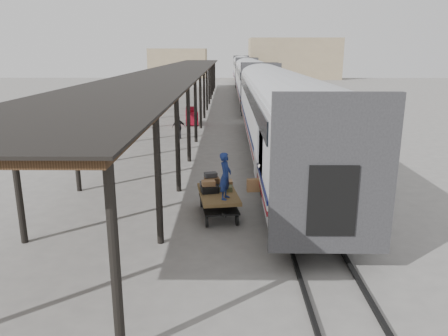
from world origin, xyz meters
TOP-DOWN VIEW (x-y plane):
  - ground at (0.00, 0.00)m, footprint 160.00×160.00m
  - train at (3.19, 33.79)m, footprint 3.45×76.01m
  - canopy at (-3.40, 24.00)m, footprint 4.90×64.30m
  - rails at (3.20, 34.00)m, footprint 1.54×150.00m
  - building_far at (14.00, 78.00)m, footprint 18.00×10.00m
  - building_left at (-10.00, 82.00)m, footprint 12.00×8.00m
  - baggage_cart at (0.33, 0.23)m, footprint 1.60×2.56m
  - suitcase_stack at (0.18, 0.58)m, footprint 1.19×1.23m
  - luggage_tug at (-2.13, 19.47)m, footprint 1.11×1.64m
  - porter at (0.58, -0.42)m, footprint 0.51×0.65m
  - pedestrian at (-2.54, 14.01)m, footprint 0.93×0.51m

SIDE VIEW (x-z plane):
  - ground at x=0.00m, z-range 0.00..0.00m
  - rails at x=3.20m, z-range 0.00..0.12m
  - luggage_tug at x=-2.13m, z-range -0.06..1.31m
  - baggage_cart at x=0.33m, z-range 0.22..1.08m
  - pedestrian at x=-2.54m, z-range 0.00..1.51m
  - suitcase_stack at x=0.18m, z-range 0.76..1.33m
  - porter at x=0.58m, z-range 0.86..2.42m
  - train at x=3.19m, z-range 0.69..4.70m
  - building_left at x=-10.00m, z-range 0.00..6.00m
  - building_far at x=14.00m, z-range 0.00..8.00m
  - canopy at x=-3.40m, z-range 1.93..6.08m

